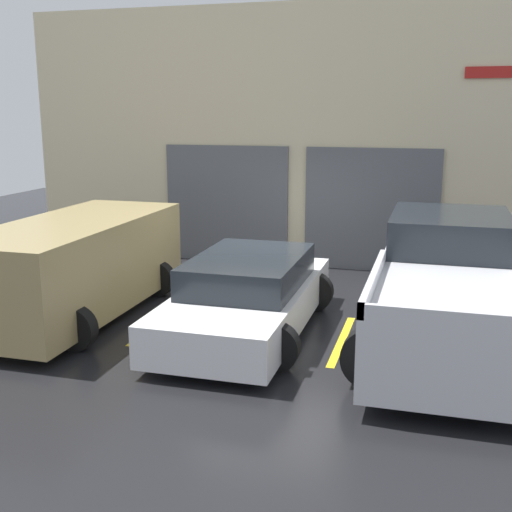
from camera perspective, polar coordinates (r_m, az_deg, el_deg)
name	(u,v)px	position (r m, az deg, el deg)	size (l,w,h in m)	color
ground_plane	(271,304)	(11.48, 1.38, -4.27)	(28.00, 28.00, 0.00)	black
shophouse_building	(310,140)	(14.19, 4.79, 10.26)	(12.94, 0.68, 5.57)	beige
pickup_truck	(448,289)	(9.71, 16.71, -2.85)	(2.56, 5.12, 1.78)	silver
sedan_white	(248,296)	(9.95, -0.74, -3.57)	(2.24, 4.41, 1.19)	white
sedan_side	(76,265)	(11.04, -15.72, -0.75)	(2.27, 4.61, 1.62)	#9E8956
parking_stripe_far_left	(4,308)	(12.08, -21.52, -4.29)	(0.12, 2.20, 0.01)	gold
parking_stripe_left	(160,323)	(10.59, -8.54, -5.88)	(0.12, 2.20, 0.01)	gold
parking_stripe_centre	(342,340)	(9.80, 7.64, -7.42)	(0.12, 2.20, 0.01)	gold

